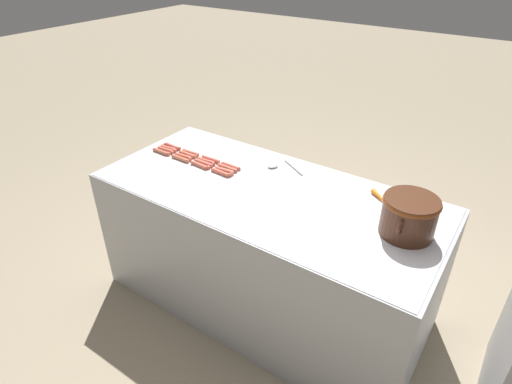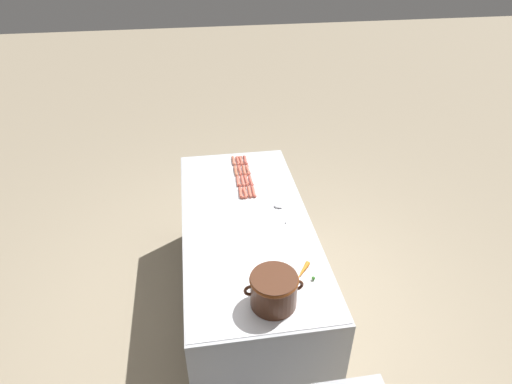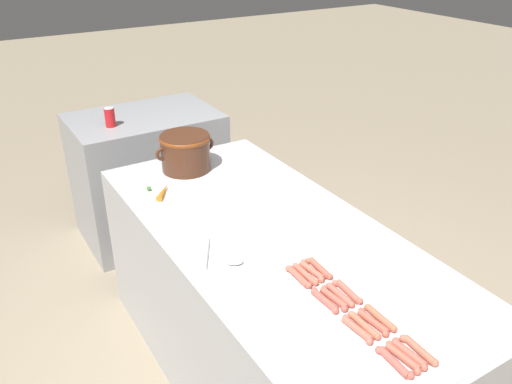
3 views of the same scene
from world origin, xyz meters
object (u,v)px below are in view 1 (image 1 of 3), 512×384
hot_dog_10 (204,163)px  hot_dog_14 (200,165)px  hot_dog_0 (172,146)px  hot_dog_15 (221,172)px  hot_dog_2 (211,159)px  hot_dog_8 (166,150)px  hot_dog_1 (191,153)px  hot_dog_9 (184,156)px  serving_spoon (280,167)px  hot_dog_4 (168,148)px  hot_dog_11 (224,170)px  hot_dog_12 (161,152)px  hot_dog_13 (181,158)px  carrot (382,198)px  hot_dog_7 (227,168)px  bean_pot (409,214)px  hot_dog_5 (188,154)px  hot_dog_3 (231,166)px  hot_dog_6 (206,161)px

hot_dog_10 → hot_dog_14: bearing=0.1°
hot_dog_0 → hot_dog_15: size_ratio=1.00×
hot_dog_2 → hot_dog_8: bearing=-79.1°
hot_dog_1 → hot_dog_2: same height
hot_dog_9 → serving_spoon: bearing=112.4°
hot_dog_1 → hot_dog_4: bearing=-77.7°
hot_dog_2 → hot_dog_11: bearing=67.4°
hot_dog_15 → hot_dog_14: bearing=-90.6°
hot_dog_12 → hot_dog_13: bearing=90.0°
carrot → hot_dog_14: bearing=-76.3°
hot_dog_9 → hot_dog_14: size_ratio=1.00×
hot_dog_11 → hot_dog_13: (0.03, -0.34, 0.00)m
hot_dog_15 → hot_dog_12: bearing=-90.0°
hot_dog_4 → hot_dog_12: same height
hot_dog_1 → hot_dog_7: size_ratio=1.00×
hot_dog_14 → bean_pot: (-0.04, 1.31, 0.10)m
hot_dog_5 → carrot: carrot is taller
hot_dog_1 → hot_dog_13: bearing=1.2°
hot_dog_0 → hot_dog_7: size_ratio=1.00×
hot_dog_5 → hot_dog_12: 0.19m
hot_dog_0 → hot_dog_10: (0.07, 0.34, 0.00)m
hot_dog_3 → hot_dog_8: 0.52m
bean_pot → hot_dog_13: bearing=-88.3°
hot_dog_4 → hot_dog_5: bearing=91.6°
hot_dog_2 → bean_pot: (0.06, 1.31, 0.10)m
hot_dog_11 → bean_pot: (-0.01, 1.14, 0.10)m
hot_dog_11 → carrot: size_ratio=0.98×
hot_dog_3 → hot_dog_6: 0.18m
hot_dog_7 → carrot: size_ratio=0.98×
hot_dog_15 → hot_dog_10: bearing=-101.7°
hot_dog_14 → bean_pot: size_ratio=0.44×
hot_dog_10 → hot_dog_13: size_ratio=1.00×
hot_dog_4 → hot_dog_3: bearing=94.0°
hot_dog_6 → hot_dog_11: bearing=79.2°
hot_dog_0 → hot_dog_15: (0.10, 0.52, 0.00)m
hot_dog_15 → hot_dog_9: bearing=-95.3°
hot_dog_1 → hot_dog_10: size_ratio=1.00×
hot_dog_3 → hot_dog_10: 0.18m
hot_dog_6 → serving_spoon: size_ratio=0.61×
hot_dog_0 → hot_dog_1: same height
hot_dog_12 → hot_dog_14: size_ratio=1.00×
hot_dog_6 → hot_dog_15: bearing=69.3°
hot_dog_7 → hot_dog_9: bearing=-83.8°
hot_dog_3 → hot_dog_12: 0.53m
hot_dog_4 → hot_dog_13: size_ratio=1.00×
hot_dog_12 → bean_pot: bearing=91.6°
hot_dog_12 → serving_spoon: bearing=109.9°
hot_dog_12 → bean_pot: bean_pot is taller
hot_dog_3 → hot_dog_12: bearing=-78.9°
hot_dog_15 → hot_dog_7: bearing=-177.7°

